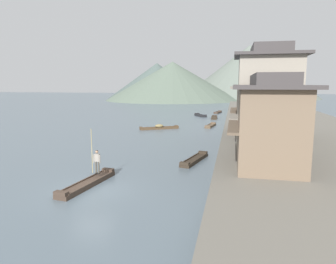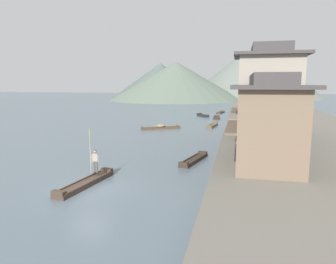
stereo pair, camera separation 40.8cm
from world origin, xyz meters
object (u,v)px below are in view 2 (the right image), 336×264
boat_midriver_drifting (203,116)px  boat_midriver_upstream (194,160)px  boat_moored_far (217,118)px  house_waterfront_tall (261,107)px  boat_moored_second (212,126)px  boat_moored_third (220,112)px  boat_foreground_poled (86,183)px  boatman_person (95,159)px  house_waterfront_second (268,98)px  house_waterfront_nearest (268,122)px  boat_moored_nearest (161,127)px

boat_midriver_drifting → boat_midriver_upstream: boat_midriver_drifting is taller
boat_moored_far → house_waterfront_tall: house_waterfront_tall is taller
boat_moored_second → boat_moored_third: 22.79m
boat_foreground_poled → boatman_person: 1.77m
boat_moored_third → boat_midriver_drifting: bearing=-110.6°
house_waterfront_tall → boatman_person: bearing=-125.1°
boat_foreground_poled → boat_midriver_upstream: (5.85, 7.64, -0.01)m
boat_foreground_poled → boat_moored_second: 29.84m
boat_midriver_drifting → house_waterfront_second: 34.84m
boat_moored_third → house_waterfront_tall: 35.25m
boat_moored_far → house_waterfront_nearest: house_waterfront_nearest is taller
boat_moored_second → house_waterfront_nearest: size_ratio=0.57×
boat_moored_nearest → house_waterfront_nearest: 24.96m
boat_midriver_upstream → boat_foreground_poled: bearing=-127.5°
boat_moored_second → house_waterfront_nearest: bearing=-77.2°
boat_moored_far → boatman_person: bearing=-97.6°
boat_midriver_upstream → house_waterfront_nearest: 7.46m
boat_moored_third → boat_midriver_upstream: bearing=-89.6°
boat_moored_third → house_waterfront_second: size_ratio=0.49×
boat_moored_third → boat_moored_far: 11.35m
boat_moored_second → boat_midriver_upstream: bearing=-89.3°
boat_foreground_poled → boat_moored_second: size_ratio=1.27×
boat_moored_second → boat_moored_far: 11.43m
boat_moored_second → boat_moored_third: boat_moored_second is taller
boat_moored_far → house_waterfront_tall: 24.27m
boat_moored_far → house_waterfront_nearest: size_ratio=0.54×
boat_foreground_poled → boat_midriver_upstream: bearing=52.5°
boat_moored_third → house_waterfront_tall: bearing=-79.9°
house_waterfront_tall → boat_moored_third: bearing=100.1°
boat_moored_second → boat_midriver_upstream: 21.67m
boat_foreground_poled → boatman_person: (0.14, 1.15, 1.33)m
boat_moored_third → house_waterfront_nearest: size_ratio=0.56×
boat_moored_nearest → boat_moored_second: 8.09m
boat_foreground_poled → house_waterfront_nearest: (11.29, 4.17, 3.74)m
house_waterfront_second → house_waterfront_tall: 6.84m
house_waterfront_nearest → boat_moored_far: bearing=99.1°
boat_midriver_upstream → house_waterfront_tall: size_ratio=0.58×
boatman_person → house_waterfront_second: 15.62m
house_waterfront_tall → boat_moored_far: bearing=105.1°
house_waterfront_nearest → house_waterfront_second: size_ratio=0.87×
house_waterfront_second → house_waterfront_nearest: bearing=-94.2°
boatman_person → boat_midriver_upstream: size_ratio=0.64×
boat_midriver_drifting → house_waterfront_nearest: size_ratio=0.52×
house_waterfront_second → boat_midriver_upstream: bearing=-151.3°
boat_moored_far → house_waterfront_tall: size_ratio=0.51×
boat_moored_second → house_waterfront_second: bearing=-71.4°
boat_moored_nearest → boat_midriver_upstream: size_ratio=1.13×
boat_moored_third → boat_midriver_drifting: boat_midriver_drifting is taller
boat_moored_nearest → boat_moored_second: boat_moored_nearest is taller
boat_moored_second → boat_moored_far: boat_moored_far is taller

